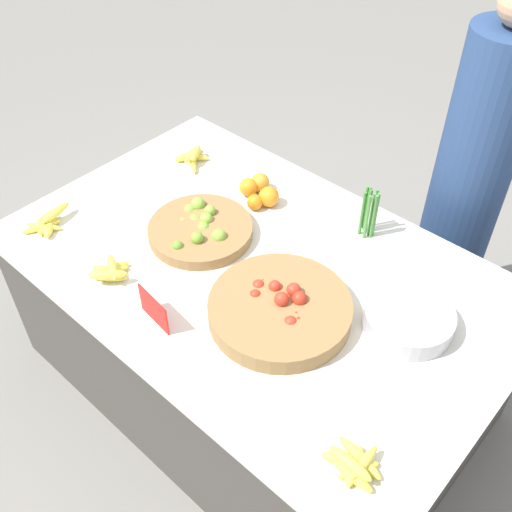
% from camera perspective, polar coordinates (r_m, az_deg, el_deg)
% --- Properties ---
extents(ground_plane, '(12.00, 12.00, 0.00)m').
position_cam_1_polar(ground_plane, '(2.70, -0.00, -11.63)').
color(ground_plane, gray).
extents(market_table, '(1.84, 1.18, 0.70)m').
position_cam_1_polar(market_table, '(2.42, -0.00, -6.88)').
color(market_table, '#4C4742').
rests_on(market_table, ground_plane).
extents(lime_bowl, '(0.40, 0.40, 0.08)m').
position_cam_1_polar(lime_bowl, '(2.28, -5.30, 2.56)').
color(lime_bowl, olive).
rests_on(lime_bowl, market_table).
extents(tomato_basket, '(0.48, 0.48, 0.11)m').
position_cam_1_polar(tomato_basket, '(1.97, 2.32, -5.06)').
color(tomato_basket, olive).
rests_on(tomato_basket, market_table).
extents(orange_pile, '(0.19, 0.18, 0.08)m').
position_cam_1_polar(orange_pile, '(2.44, 0.31, 6.20)').
color(orange_pile, orange).
rests_on(orange_pile, market_table).
extents(metal_bowl, '(0.29, 0.29, 0.07)m').
position_cam_1_polar(metal_bowl, '(2.00, 14.32, -5.85)').
color(metal_bowl, '#B7B7BF').
rests_on(metal_bowl, market_table).
extents(price_sign, '(0.15, 0.02, 0.12)m').
position_cam_1_polar(price_sign, '(1.97, -9.72, -5.02)').
color(price_sign, red).
rests_on(price_sign, market_table).
extents(veg_bundle, '(0.07, 0.06, 0.20)m').
position_cam_1_polar(veg_bundle, '(2.27, 10.74, 4.05)').
color(veg_bundle, '#4C8E42').
rests_on(veg_bundle, market_table).
extents(banana_bunch_front_right, '(0.17, 0.17, 0.06)m').
position_cam_1_polar(banana_bunch_front_right, '(2.17, -13.75, -1.45)').
color(banana_bunch_front_right, '#EFDB4C').
rests_on(banana_bunch_front_right, market_table).
extents(banana_bunch_back_center, '(0.16, 0.15, 0.06)m').
position_cam_1_polar(banana_bunch_back_center, '(2.68, -6.06, 9.37)').
color(banana_bunch_back_center, '#EFDB4C').
rests_on(banana_bunch_back_center, market_table).
extents(banana_bunch_front_center, '(0.15, 0.22, 0.06)m').
position_cam_1_polar(banana_bunch_front_center, '(2.44, -19.15, 3.12)').
color(banana_bunch_front_center, '#EFDB4C').
rests_on(banana_bunch_front_center, market_table).
extents(banana_bunch_middle_right, '(0.17, 0.15, 0.06)m').
position_cam_1_polar(banana_bunch_middle_right, '(1.70, 9.34, -19.04)').
color(banana_bunch_middle_right, '#EFDB4C').
rests_on(banana_bunch_middle_right, market_table).
extents(vendor_person, '(0.30, 0.30, 1.56)m').
position_cam_1_polar(vendor_person, '(2.62, 19.49, 6.09)').
color(vendor_person, navy).
rests_on(vendor_person, ground_plane).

